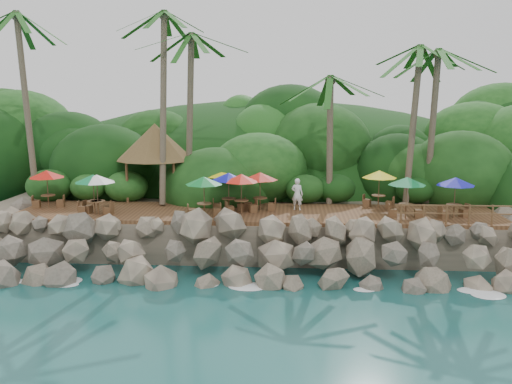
{
  "coord_description": "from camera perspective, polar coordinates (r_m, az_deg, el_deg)",
  "views": [
    {
      "loc": [
        1.87,
        -23.29,
        8.55
      ],
      "look_at": [
        0.0,
        6.0,
        3.4
      ],
      "focal_mm": 38.65,
      "sensor_mm": 36.0,
      "label": 1
    }
  ],
  "objects": [
    {
      "name": "palapa",
      "position": [
        33.99,
        -10.4,
        5.13
      ],
      "size": [
        4.73,
        4.73,
        4.6
      ],
      "color": "brown",
      "rests_on": "ground"
    },
    {
      "name": "terrace",
      "position": [
        30.02,
        0.0,
        -2.26
      ],
      "size": [
        26.0,
        5.0,
        0.2
      ],
      "primitive_type": "cube",
      "color": "brown",
      "rests_on": "land_base"
    },
    {
      "name": "jungle_foliage",
      "position": [
        39.27,
        0.84,
        -2.62
      ],
      "size": [
        44.0,
        16.0,
        12.0
      ],
      "primitive_type": null,
      "color": "#143811",
      "rests_on": "ground"
    },
    {
      "name": "land_base",
      "position": [
        40.04,
        0.91,
        -0.84
      ],
      "size": [
        32.0,
        25.2,
        2.1
      ],
      "primitive_type": "cube",
      "color": "gray",
      "rests_on": "ground"
    },
    {
      "name": "seawall",
      "position": [
        26.41,
        -0.56,
        -6.32
      ],
      "size": [
        29.0,
        4.0,
        2.3
      ],
      "primitive_type": null,
      "color": "gray",
      "rests_on": "ground"
    },
    {
      "name": "railing",
      "position": [
        29.05,
        22.26,
        -2.0
      ],
      "size": [
        8.3,
        0.1,
        1.0
      ],
      "color": "brown",
      "rests_on": "terrace"
    },
    {
      "name": "ground",
      "position": [
        24.88,
        -0.9,
        -10.15
      ],
      "size": [
        140.0,
        140.0,
        0.0
      ],
      "primitive_type": "plane",
      "color": "#19514F",
      "rests_on": "ground"
    },
    {
      "name": "dining_clusters",
      "position": [
        29.64,
        -1.86,
        1.24
      ],
      "size": [
        24.07,
        4.93,
        2.12
      ],
      "color": "brown",
      "rests_on": "terrace"
    },
    {
      "name": "jungle_hill",
      "position": [
        47.6,
        1.34,
        -0.4
      ],
      "size": [
        44.8,
        28.0,
        15.4
      ],
      "primitive_type": "ellipsoid",
      "color": "#143811",
      "rests_on": "ground"
    },
    {
      "name": "foam_line",
      "position": [
        25.15,
        -0.84,
        -9.85
      ],
      "size": [
        25.2,
        0.8,
        0.06
      ],
      "color": "white",
      "rests_on": "ground"
    },
    {
      "name": "waiter",
      "position": [
        30.41,
        4.28,
        -0.23
      ],
      "size": [
        0.74,
        0.59,
        1.78
      ],
      "primitive_type": "imported",
      "rotation": [
        0.0,
        0.0,
        2.86
      ],
      "color": "white",
      "rests_on": "terrace"
    },
    {
      "name": "palms",
      "position": [
        32.21,
        0.12,
        15.6
      ],
      "size": [
        29.74,
        6.81,
        12.31
      ],
      "color": "brown",
      "rests_on": "ground"
    }
  ]
}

